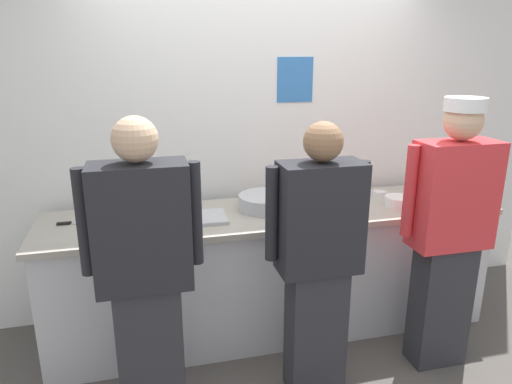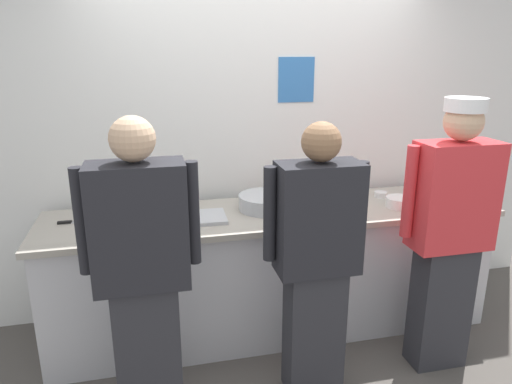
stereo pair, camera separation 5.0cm
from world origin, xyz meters
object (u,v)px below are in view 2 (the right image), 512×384
(squeeze_bottle_primary, at_px, (323,199))
(ramekin_orange_sauce, at_px, (381,194))
(chef_far_right, at_px, (449,231))
(sheet_tray, at_px, (196,218))
(ramekin_green_sauce, at_px, (427,205))
(ramekin_red_sauce, at_px, (109,226))
(chefs_knife, at_px, (76,222))
(ramekin_yellow_sauce, at_px, (335,194))
(plate_stack_front, at_px, (400,202))
(mixing_bowl_steel, at_px, (267,202))
(chef_near_left, at_px, (142,271))
(chef_center, at_px, (316,258))

(squeeze_bottle_primary, xyz_separation_m, ramekin_orange_sauce, (0.57, 0.25, -0.08))
(chef_far_right, xyz_separation_m, squeeze_bottle_primary, (-0.62, 0.53, 0.08))
(sheet_tray, distance_m, ramekin_green_sauce, 1.63)
(ramekin_red_sauce, xyz_separation_m, chefs_knife, (-0.22, 0.18, -0.02))
(chef_far_right, relative_size, ramekin_yellow_sauce, 21.51)
(plate_stack_front, height_order, chefs_knife, plate_stack_front)
(sheet_tray, relative_size, ramekin_orange_sauce, 4.23)
(chefs_knife, bearing_deg, plate_stack_front, -4.96)
(mixing_bowl_steel, relative_size, ramekin_orange_sauce, 4.22)
(chef_near_left, height_order, squeeze_bottle_primary, chef_near_left)
(ramekin_orange_sauce, bearing_deg, sheet_tray, -172.94)
(mixing_bowl_steel, height_order, ramekin_orange_sauce, mixing_bowl_steel)
(chef_near_left, bearing_deg, chef_far_right, 1.97)
(chef_near_left, xyz_separation_m, squeeze_bottle_primary, (1.21, 0.59, 0.11))
(plate_stack_front, bearing_deg, squeeze_bottle_primary, -179.67)
(chef_center, bearing_deg, chefs_knife, 150.55)
(mixing_bowl_steel, bearing_deg, ramekin_yellow_sauce, 14.01)
(chef_center, xyz_separation_m, sheet_tray, (-0.61, 0.65, 0.06))
(squeeze_bottle_primary, bearing_deg, plate_stack_front, 0.33)
(squeeze_bottle_primary, bearing_deg, ramekin_orange_sauce, 23.97)
(chef_near_left, xyz_separation_m, mixing_bowl_steel, (0.86, 0.77, 0.06))
(mixing_bowl_steel, distance_m, ramekin_green_sauce, 1.13)
(chef_near_left, xyz_separation_m, plate_stack_front, (1.79, 0.59, 0.05))
(chef_far_right, bearing_deg, ramekin_orange_sauce, 94.09)
(ramekin_green_sauce, bearing_deg, squeeze_bottle_primary, 174.79)
(mixing_bowl_steel, xyz_separation_m, squeeze_bottle_primary, (0.35, -0.18, 0.05))
(chef_near_left, distance_m, chef_center, 0.96)
(chef_center, bearing_deg, ramekin_green_sauce, 26.84)
(ramekin_red_sauce, bearing_deg, chef_center, -27.18)
(chef_near_left, distance_m, sheet_tray, 0.75)
(chef_near_left, relative_size, chefs_knife, 6.18)
(chef_far_right, distance_m, mixing_bowl_steel, 1.20)
(mixing_bowl_steel, height_order, sheet_tray, mixing_bowl_steel)
(chef_far_right, relative_size, mixing_bowl_steel, 4.34)
(mixing_bowl_steel, bearing_deg, squeeze_bottle_primary, -27.31)
(chef_far_right, height_order, ramekin_green_sauce, chef_far_right)
(chef_center, height_order, chef_far_right, chef_far_right)
(chef_near_left, relative_size, squeeze_bottle_primary, 8.13)
(chef_far_right, bearing_deg, ramekin_yellow_sauce, 115.34)
(chef_far_right, xyz_separation_m, chefs_knife, (-2.25, 0.72, -0.01))
(plate_stack_front, bearing_deg, ramekin_green_sauce, -22.86)
(plate_stack_front, xyz_separation_m, mixing_bowl_steel, (-0.93, 0.18, 0.02))
(chef_far_right, xyz_separation_m, plate_stack_front, (-0.04, 0.53, 0.02))
(ramekin_orange_sauce, bearing_deg, chef_far_right, -85.91)
(ramekin_red_sauce, bearing_deg, ramekin_green_sauce, -2.15)
(chef_near_left, distance_m, plate_stack_front, 1.89)
(ramekin_yellow_sauce, bearing_deg, ramekin_green_sauce, -36.07)
(chef_center, bearing_deg, mixing_bowl_steel, 96.99)
(mixing_bowl_steel, height_order, chefs_knife, mixing_bowl_steel)
(plate_stack_front, distance_m, squeeze_bottle_primary, 0.59)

